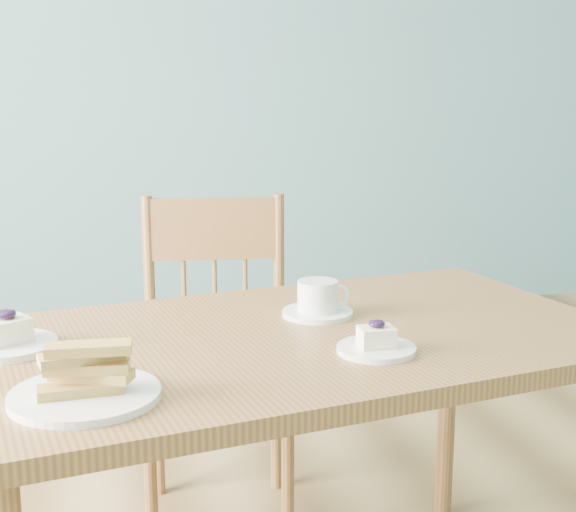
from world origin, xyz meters
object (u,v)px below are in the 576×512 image
(dining_table, at_px, (298,365))
(cheesecake_plate_far, at_px, (7,339))
(cheesecake_plate_near, at_px, (376,344))
(coffee_cup, at_px, (318,301))
(biscotti_plate, at_px, (84,382))
(dining_chair, at_px, (217,359))

(dining_table, height_order, cheesecake_plate_far, cheesecake_plate_far)
(cheesecake_plate_near, bearing_deg, dining_table, 125.50)
(cheesecake_plate_far, bearing_deg, dining_table, -3.90)
(coffee_cup, bearing_deg, biscotti_plate, -132.38)
(dining_chair, relative_size, cheesecake_plate_near, 5.98)
(dining_table, xyz_separation_m, dining_chair, (-0.07, 0.57, -0.17))
(dining_chair, distance_m, coffee_cup, 0.55)
(cheesecake_plate_far, distance_m, biscotti_plate, 0.32)
(cheesecake_plate_near, bearing_deg, coffee_cup, 97.22)
(dining_table, distance_m, cheesecake_plate_near, 0.21)
(dining_table, distance_m, dining_chair, 0.59)
(dining_table, xyz_separation_m, coffee_cup, (0.08, 0.11, 0.10))
(dining_chair, height_order, biscotti_plate, dining_chair)
(dining_table, relative_size, coffee_cup, 9.06)
(cheesecake_plate_far, bearing_deg, coffee_cup, 6.51)
(biscotti_plate, bearing_deg, dining_chair, 67.09)
(dining_chair, xyz_separation_m, biscotti_plate, (-0.35, -0.82, 0.27))
(coffee_cup, bearing_deg, dining_chair, 119.40)
(dining_table, height_order, biscotti_plate, biscotti_plate)
(cheesecake_plate_far, relative_size, coffee_cup, 1.20)
(cheesecake_plate_far, bearing_deg, biscotti_plate, -64.70)
(dining_chair, distance_m, cheesecake_plate_near, 0.78)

